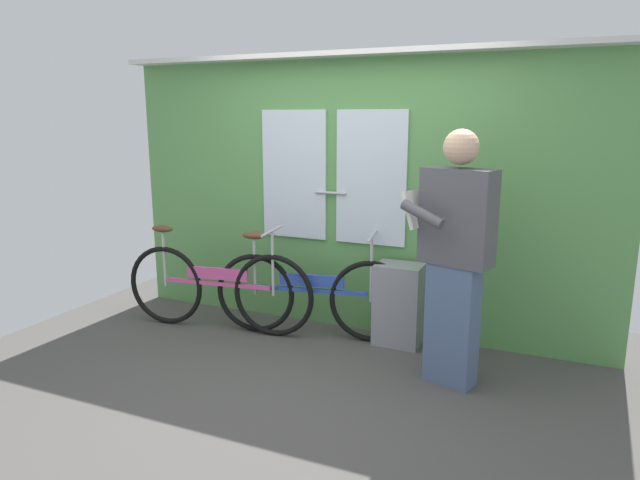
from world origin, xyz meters
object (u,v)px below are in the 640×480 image
bicycle_near_door (311,294)px  bicycle_leaning_behind (217,288)px  passenger_reading_newspaper (454,254)px  trash_bin_by_wall (399,304)px

bicycle_near_door → bicycle_leaning_behind: bicycle_leaning_behind is taller
passenger_reading_newspaper → trash_bin_by_wall: passenger_reading_newspaper is taller
bicycle_leaning_behind → trash_bin_by_wall: bicycle_leaning_behind is taller
passenger_reading_newspaper → bicycle_leaning_behind: bearing=11.0°
passenger_reading_newspaper → bicycle_near_door: bearing=-0.4°
bicycle_near_door → trash_bin_by_wall: bearing=1.2°
passenger_reading_newspaper → trash_bin_by_wall: 0.94m
bicycle_near_door → bicycle_leaning_behind: 0.82m
bicycle_leaning_behind → trash_bin_by_wall: size_ratio=2.58×
bicycle_near_door → passenger_reading_newspaper: 1.40m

